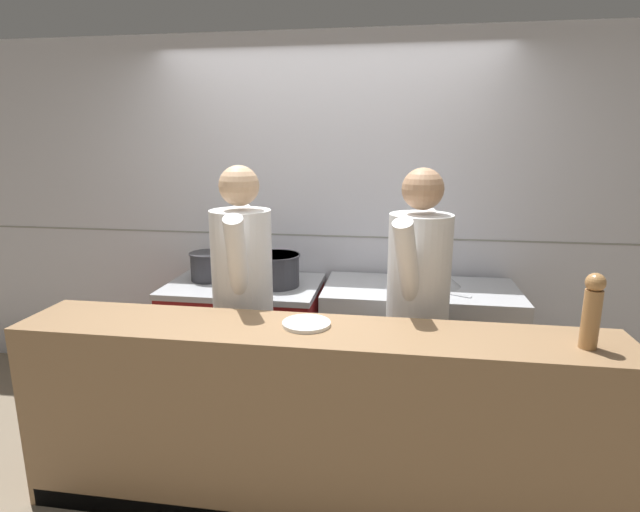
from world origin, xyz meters
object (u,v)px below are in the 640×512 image
at_px(mixing_bowl_steel, 444,279).
at_px(plated_dish_main, 306,324).
at_px(pepper_mill, 592,309).
at_px(oven_range, 246,340).
at_px(chef_head_cook, 243,297).
at_px(sauce_pot, 276,269).
at_px(chef_sous, 417,304).
at_px(stock_pot, 209,265).
at_px(chefs_knife, 440,291).

height_order(mixing_bowl_steel, plated_dish_main, plated_dish_main).
bearing_deg(pepper_mill, oven_range, 149.57).
bearing_deg(chef_head_cook, sauce_pot, 72.73).
xyz_separation_m(oven_range, chef_sous, (1.19, -0.55, 0.52)).
relative_size(oven_range, stock_pot, 3.95).
bearing_deg(mixing_bowl_steel, plated_dish_main, -124.30).
height_order(stock_pot, plated_dish_main, stock_pot).
xyz_separation_m(stock_pot, mixing_bowl_steel, (1.67, 0.01, -0.04)).
bearing_deg(chef_sous, oven_range, 173.73).
bearing_deg(stock_pot, chef_sous, -22.46).
bearing_deg(pepper_mill, mixing_bowl_steel, 113.24).
height_order(oven_range, mixing_bowl_steel, mixing_bowl_steel).
xyz_separation_m(oven_range, stock_pot, (-0.28, 0.05, 0.54)).
height_order(oven_range, chef_head_cook, chef_head_cook).
bearing_deg(chefs_knife, stock_pot, 175.07).
bearing_deg(chefs_knife, chef_sous, -109.50).
distance_m(mixing_bowl_steel, plated_dish_main, 1.33).
bearing_deg(mixing_bowl_steel, chef_head_cook, -151.63).
bearing_deg(sauce_pot, plated_dish_main, -68.49).
distance_m(stock_pot, pepper_mill, 2.47).
bearing_deg(plated_dish_main, chef_sous, 41.28).
bearing_deg(plated_dish_main, chefs_knife, 53.02).
bearing_deg(pepper_mill, chefs_knife, 117.73).
bearing_deg(sauce_pot, chefs_knife, -3.62).
bearing_deg(chefs_knife, sauce_pot, 176.38).
distance_m(sauce_pot, plated_dish_main, 1.09).
bearing_deg(chef_head_cook, plated_dish_main, -55.55).
bearing_deg(sauce_pot, pepper_mill, -33.51).
distance_m(stock_pot, chefs_knife, 1.64).
distance_m(oven_range, pepper_mill, 2.31).
xyz_separation_m(sauce_pot, pepper_mill, (1.65, -1.09, 0.17)).
bearing_deg(oven_range, chefs_knife, -3.73).
relative_size(chef_head_cook, chef_sous, 1.00).
bearing_deg(stock_pot, plated_dish_main, -49.82).
bearing_deg(chef_sous, mixing_bowl_steel, 90.74).
distance_m(pepper_mill, chef_head_cook, 1.80).
height_order(sauce_pot, plated_dish_main, sauce_pot).
xyz_separation_m(sauce_pot, chefs_knife, (1.11, -0.07, -0.08)).
distance_m(oven_range, chef_sous, 1.41).
height_order(mixing_bowl_steel, chef_sous, chef_sous).
distance_m(chefs_knife, plated_dish_main, 1.19).
xyz_separation_m(chefs_knife, chef_sous, (-0.16, -0.47, 0.06)).
relative_size(chefs_knife, chef_sous, 0.19).
bearing_deg(oven_range, mixing_bowl_steel, 2.51).
distance_m(stock_pot, mixing_bowl_steel, 1.67).
distance_m(oven_range, mixing_bowl_steel, 1.48).
xyz_separation_m(oven_range, chef_head_cook, (0.18, -0.59, 0.52)).
height_order(stock_pot, mixing_bowl_steel, stock_pot).
relative_size(mixing_bowl_steel, pepper_mill, 0.67).
height_order(oven_range, chef_sous, chef_sous).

